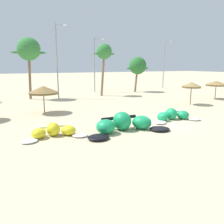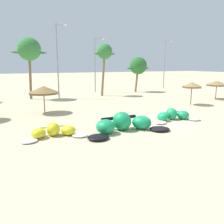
{
  "view_description": "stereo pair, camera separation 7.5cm",
  "coord_description": "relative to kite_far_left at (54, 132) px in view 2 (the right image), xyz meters",
  "views": [
    {
      "loc": [
        -12.34,
        -15.69,
        4.98
      ],
      "look_at": [
        -3.57,
        2.0,
        1.0
      ],
      "focal_mm": 37.71,
      "sensor_mm": 36.0,
      "label": 1
    },
    {
      "loc": [
        -12.27,
        -15.73,
        4.98
      ],
      "look_at": [
        -3.57,
        2.0,
        1.0
      ],
      "focal_mm": 37.71,
      "sensor_mm": 36.0,
      "label": 2
    }
  ],
  "objects": [
    {
      "name": "ground_plane",
      "position": [
        8.93,
        -0.39,
        -0.36
      ],
      "size": [
        260.0,
        260.0,
        0.0
      ],
      "primitive_type": "plane",
      "color": "beige"
    },
    {
      "name": "kite_far_left",
      "position": [
        0.0,
        0.0,
        0.0
      ],
      "size": [
        4.73,
        2.3,
        0.95
      ],
      "color": "white",
      "rests_on": "ground"
    },
    {
      "name": "kite_left",
      "position": [
        5.13,
        -0.96,
        0.18
      ],
      "size": [
        6.99,
        3.2,
        1.42
      ],
      "color": "black",
      "rests_on": "ground"
    },
    {
      "name": "kite_left_of_center",
      "position": [
        10.9,
        0.24,
        0.05
      ],
      "size": [
        4.97,
        2.46,
        1.07
      ],
      "color": "white",
      "rests_on": "ground"
    },
    {
      "name": "beach_umbrella_middle",
      "position": [
        0.99,
        8.81,
        2.04
      ],
      "size": [
        3.08,
        3.08,
        2.83
      ],
      "color": "brown",
      "rests_on": "ground"
    },
    {
      "name": "beach_umbrella_near_palms",
      "position": [
        18.58,
        5.89,
        2.13
      ],
      "size": [
        2.41,
        2.41,
        2.86
      ],
      "color": "brown",
      "rests_on": "ground"
    },
    {
      "name": "beach_umbrella_outermost",
      "position": [
        25.5,
        7.99,
        1.95
      ],
      "size": [
        3.05,
        3.05,
        2.68
      ],
      "color": "brown",
      "rests_on": "ground"
    },
    {
      "name": "palm_left",
      "position": [
        1.29,
        20.12,
        6.7
      ],
      "size": [
        4.9,
        3.27,
        8.8
      ],
      "color": "brown",
      "rests_on": "ground"
    },
    {
      "name": "palm_left_of_gap",
      "position": [
        12.55,
        18.95,
        6.47
      ],
      "size": [
        3.68,
        2.45,
        8.27
      ],
      "color": "#7F6647",
      "rests_on": "ground"
    },
    {
      "name": "palm_center_left",
      "position": [
        20.38,
        21.28,
        4.38
      ],
      "size": [
        4.76,
        3.17,
        6.4
      ],
      "color": "#7F6647",
      "rests_on": "ground"
    },
    {
      "name": "lamppost_west_center",
      "position": [
        5.11,
        19.02,
        5.56
      ],
      "size": [
        1.74,
        0.24,
        10.75
      ],
      "color": "gray",
      "rests_on": "ground"
    },
    {
      "name": "lamppost_east_center",
      "position": [
        13.32,
        24.58,
        5.07
      ],
      "size": [
        2.07,
        0.24,
        9.71
      ],
      "color": "gray",
      "rests_on": "ground"
    },
    {
      "name": "lamppost_east",
      "position": [
        29.02,
        24.42,
        5.16
      ],
      "size": [
        1.97,
        0.24,
        9.92
      ],
      "color": "gray",
      "rests_on": "ground"
    }
  ]
}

